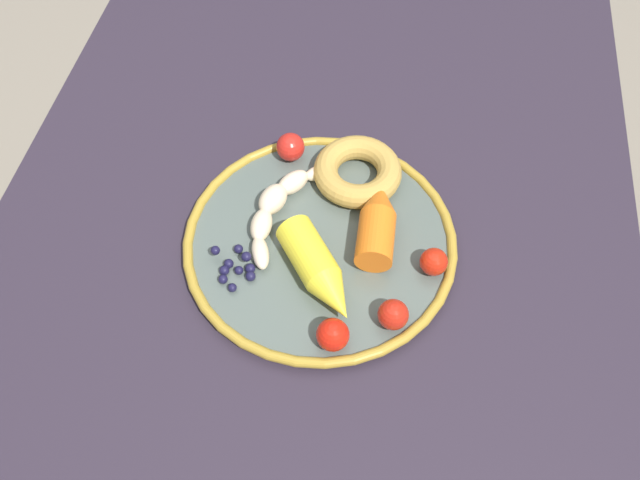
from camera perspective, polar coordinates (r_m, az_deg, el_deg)
name	(u,v)px	position (r m, az deg, el deg)	size (l,w,h in m)	color
ground_plane	(317,413)	(1.45, -0.29, -14.81)	(6.00, 6.00, 0.00)	gray
dining_table	(315,258)	(0.88, -0.46, -1.54)	(1.07, 0.78, 0.71)	#2B2330
plate	(320,241)	(0.77, 0.00, -0.12)	(0.32, 0.32, 0.02)	#4F5A54
banana	(280,204)	(0.79, -3.53, 3.13)	(0.17, 0.09, 0.03)	beige
carrot_orange	(377,223)	(0.76, 5.00, 1.51)	(0.11, 0.05, 0.04)	orange
carrot_yellow	(319,271)	(0.72, -0.10, -2.71)	(0.13, 0.11, 0.04)	yellow
donut	(358,171)	(0.82, 3.28, 5.96)	(0.11, 0.11, 0.03)	#BB9242
blueberry_pile	(236,267)	(0.75, -7.34, -2.31)	(0.06, 0.06, 0.02)	#191638
tomato_near	(393,315)	(0.71, 6.37, -6.45)	(0.03, 0.03, 0.03)	red
tomato_mid	(434,262)	(0.75, 9.84, -1.88)	(0.03, 0.03, 0.03)	red
tomato_far	(290,147)	(0.84, -2.58, 8.06)	(0.04, 0.04, 0.04)	red
tomato_extra	(333,335)	(0.69, 1.12, -8.22)	(0.04, 0.04, 0.04)	red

